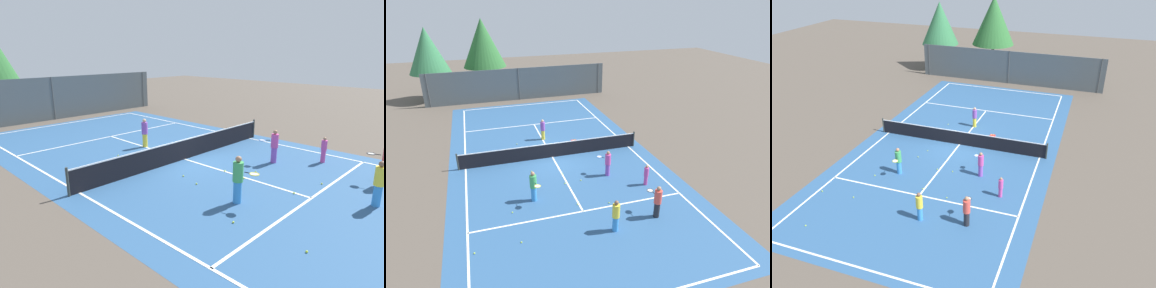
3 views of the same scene
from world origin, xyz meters
TOP-DOWN VIEW (x-y plane):
  - ground_plane at (0.00, 0.00)m, footprint 80.00×80.00m
  - court_surface at (0.00, 0.00)m, footprint 13.00×25.00m
  - tennis_net at (0.00, 0.00)m, footprint 11.90×0.10m
  - perimeter_fence at (0.00, 14.00)m, footprint 18.00×0.12m
  - tree_0 at (-2.88, 18.46)m, footprint 4.48×4.48m
  - tree_1 at (-8.21, 16.46)m, footprint 3.91×3.91m
  - player_0 at (0.06, 3.11)m, footprint 0.33×0.33m
  - player_1 at (4.19, -5.01)m, footprint 0.26×0.26m
  - player_2 at (-2.12, -4.69)m, footprint 0.49×0.94m
  - player_3 at (3.24, -7.85)m, footprint 0.49×0.94m
  - player_4 at (2.54, -3.35)m, footprint 0.78×0.82m
  - player_5 at (0.93, -8.23)m, footprint 0.34×0.34m
  - ball_crate at (1.93, 1.40)m, footprint 0.36×0.38m
  - tennis_ball_0 at (1.51, -6.13)m, footprint 0.07×0.07m
  - tennis_ball_1 at (-3.28, -7.77)m, footprint 0.07×0.07m
  - tennis_ball_2 at (-4.11, -10.56)m, footprint 0.07×0.07m
  - tennis_ball_3 at (-1.92, -2.58)m, footprint 0.07×0.07m
  - tennis_ball_4 at (-0.14, -3.57)m, footprint 0.07×0.07m
  - tennis_ball_5 at (-3.36, -5.46)m, footprint 0.07×0.07m
  - tennis_ball_6 at (0.83, -3.51)m, footprint 0.07×0.07m
  - tennis_ball_7 at (0.01, -2.47)m, footprint 0.07×0.07m
  - tennis_ball_8 at (-0.08, -5.77)m, footprint 0.07×0.07m
  - tennis_ball_9 at (-4.57, 1.22)m, footprint 0.07×0.07m
  - tennis_ball_10 at (-5.25, -7.85)m, footprint 0.07×0.07m
  - tennis_ball_11 at (-1.94, 2.76)m, footprint 0.07×0.07m
  - tennis_ball_12 at (-1.68, -1.61)m, footprint 0.07×0.07m

SIDE VIEW (x-z plane):
  - ground_plane at x=0.00m, z-range 0.00..0.00m
  - court_surface at x=0.00m, z-range 0.00..0.01m
  - tennis_ball_0 at x=1.51m, z-range 0.00..0.07m
  - tennis_ball_1 at x=-3.28m, z-range 0.00..0.07m
  - tennis_ball_2 at x=-4.11m, z-range 0.00..0.07m
  - tennis_ball_3 at x=-1.92m, z-range 0.00..0.07m
  - tennis_ball_4 at x=-0.14m, z-range 0.00..0.07m
  - tennis_ball_5 at x=-3.36m, z-range 0.00..0.07m
  - tennis_ball_6 at x=0.83m, z-range 0.00..0.07m
  - tennis_ball_7 at x=0.01m, z-range 0.00..0.07m
  - tennis_ball_8 at x=-0.08m, z-range 0.00..0.07m
  - tennis_ball_9 at x=-4.57m, z-range 0.00..0.07m
  - tennis_ball_10 at x=-5.25m, z-range 0.00..0.07m
  - tennis_ball_11 at x=-1.94m, z-range 0.00..0.07m
  - tennis_ball_12 at x=-1.68m, z-range 0.00..0.07m
  - ball_crate at x=1.93m, z-range -0.03..0.40m
  - tennis_net at x=0.00m, z-range -0.04..1.06m
  - player_1 at x=4.19m, z-range 0.01..1.24m
  - player_0 at x=0.06m, z-range 0.02..1.57m
  - player_4 at x=2.54m, z-range 0.03..1.60m
  - player_5 at x=0.93m, z-range 0.02..1.61m
  - player_3 at x=3.24m, z-range 0.03..1.70m
  - player_2 at x=-2.12m, z-range 0.03..1.72m
  - perimeter_fence at x=0.00m, z-range 0.00..3.20m
  - tree_1 at x=-8.21m, z-range 1.36..8.46m
  - tree_0 at x=-2.88m, z-range 1.34..9.01m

